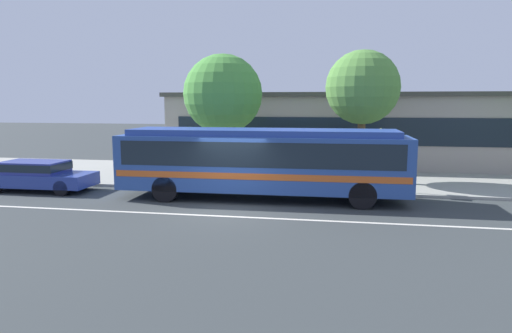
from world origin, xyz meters
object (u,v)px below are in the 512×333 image
Objects in this scene: sedan_behind_bus at (38,174)px; pedestrian_standing_by_tree at (194,160)px; bus_stop_sign at (380,151)px; street_tree_mid_block at (363,88)px; pedestrian_walking_along_curb at (252,161)px; transit_bus at (262,159)px; pedestrian_waiting_near_sign at (171,158)px; street_tree_near_stop at (223,94)px.

sedan_behind_bus is 2.76× the size of pedestrian_standing_by_tree.
bus_stop_sign is 3.62m from street_tree_mid_block.
pedestrian_walking_along_curb is 6.12m from street_tree_mid_block.
transit_bus is 5.03m from bus_stop_sign.
transit_bus is 6.55m from street_tree_mid_block.
street_tree_near_stop is at bearing 28.49° from pedestrian_waiting_near_sign.
sedan_behind_bus is at bearing -171.96° from bus_stop_sign.
street_tree_near_stop is (2.27, 1.23, 3.03)m from pedestrian_waiting_near_sign.
bus_stop_sign is 0.43× the size of street_tree_mid_block.
bus_stop_sign is 7.95m from street_tree_near_stop.
transit_bus is 2.93m from pedestrian_walking_along_curb.
pedestrian_waiting_near_sign is (-4.91, 3.01, -0.45)m from transit_bus.
transit_bus reaches higher than bus_stop_sign.
sedan_behind_bus is 14.61m from bus_stop_sign.
street_tree_mid_block reaches higher than street_tree_near_stop.
street_tree_mid_block is at bearing 17.71° from sedan_behind_bus.
transit_bus is 5.77m from pedestrian_waiting_near_sign.
street_tree_near_stop reaches higher than bus_stop_sign.
transit_bus is at bearing -58.09° from street_tree_near_stop.
sedan_behind_bus is (-9.82, -0.02, -0.89)m from transit_bus.
street_tree_mid_block reaches higher than pedestrian_waiting_near_sign.
transit_bus is at bearing -132.09° from street_tree_mid_block.
pedestrian_standing_by_tree is (-2.86, 0.39, -0.06)m from pedestrian_walking_along_curb.
pedestrian_standing_by_tree is 8.50m from bus_stop_sign.
sedan_behind_bus is at bearing -179.88° from transit_bus.
pedestrian_walking_along_curb is at bearing -3.85° from pedestrian_waiting_near_sign.
pedestrian_standing_by_tree is (6.03, 3.15, 0.38)m from sedan_behind_bus.
pedestrian_standing_by_tree is 3.47m from street_tree_near_stop.
transit_bus is 1.85× the size of street_tree_mid_block.
sedan_behind_bus is at bearing -152.41° from pedestrian_standing_by_tree.
bus_stop_sign is at bearing -7.54° from pedestrian_standing_by_tree.
pedestrian_standing_by_tree is at bearing 172.17° from pedestrian_walking_along_curb.
sedan_behind_bus is at bearing -149.33° from street_tree_near_stop.
pedestrian_standing_by_tree is at bearing -170.85° from street_tree_mid_block.
pedestrian_waiting_near_sign is 1.05× the size of pedestrian_standing_by_tree.
pedestrian_waiting_near_sign is 1.13m from pedestrian_standing_by_tree.
street_tree_mid_block is at bearing 8.80° from pedestrian_waiting_near_sign.
sedan_behind_bus is 5.79m from pedestrian_waiting_near_sign.
transit_bus is at bearing 0.12° from sedan_behind_bus.
street_tree_mid_block reaches higher than sedan_behind_bus.
bus_stop_sign is (5.54, -0.72, 0.63)m from pedestrian_walking_along_curb.
street_tree_near_stop reaches higher than transit_bus.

